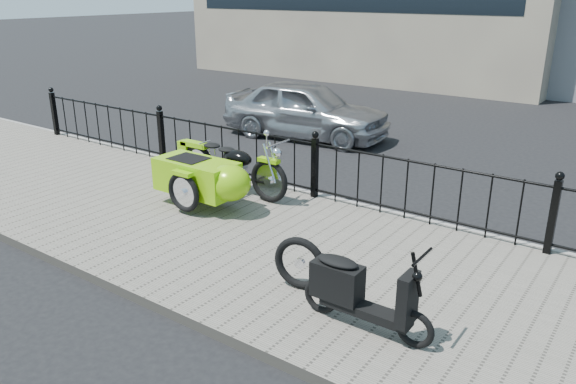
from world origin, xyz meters
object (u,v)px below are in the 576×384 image
Objects in this scene: scooter at (357,292)px; spare_tire at (300,263)px; motorcycle_sidecar at (212,176)px; sedan_car at (306,109)px.

spare_tire is (-0.87, 0.28, -0.06)m from scooter.
spare_tire is at bearing -27.83° from motorcycle_sidecar.
scooter is at bearing -25.44° from motorcycle_sidecar.
scooter is (3.39, -1.61, -0.11)m from motorcycle_sidecar.
scooter is 7.94m from sedan_car.
sedan_car reaches higher than motorcycle_sidecar.
sedan_car is (-1.43, 4.69, 0.06)m from motorcycle_sidecar.
scooter is at bearing -148.50° from sedan_car.
motorcycle_sidecar is 3.76m from scooter.
sedan_car is (-3.95, 6.03, 0.23)m from spare_tire.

